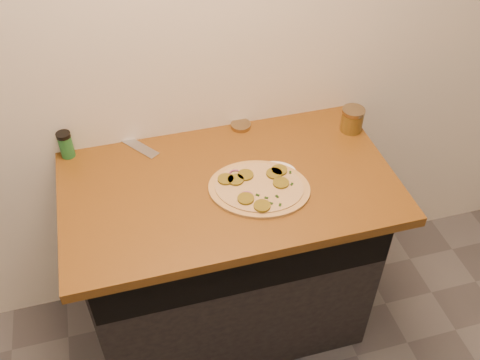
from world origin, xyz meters
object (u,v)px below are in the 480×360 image
object	(u,v)px
pizza	(259,187)
chefs_knife	(121,136)
spice_shaker	(66,145)
salsa_jar	(352,120)

from	to	relation	value
pizza	chefs_knife	size ratio (longest dim) A/B	1.59
pizza	spice_shaker	bearing A→B (deg)	150.33
salsa_jar	spice_shaker	world-z (taller)	spice_shaker
pizza	salsa_jar	world-z (taller)	salsa_jar
chefs_knife	salsa_jar	distance (m)	0.92
pizza	salsa_jar	size ratio (longest dim) A/B	4.63
spice_shaker	pizza	bearing A→B (deg)	-29.67
chefs_knife	salsa_jar	size ratio (longest dim) A/B	2.92
salsa_jar	spice_shaker	size ratio (longest dim) A/B	0.92
pizza	chefs_knife	distance (m)	0.62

